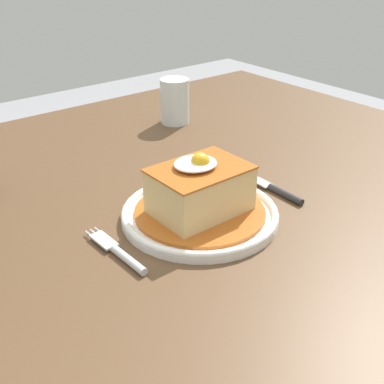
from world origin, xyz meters
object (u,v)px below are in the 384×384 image
main_plate (200,214)px  fork (120,253)px  knife (276,189)px  drinking_glass (175,104)px

main_plate → fork: (-0.16, -0.01, -0.00)m
knife → main_plate: bearing=174.8°
knife → drinking_glass: drinking_glass is taller
drinking_glass → knife: bearing=-101.3°
fork → knife: size_ratio=0.86×
fork → drinking_glass: (0.40, 0.39, 0.04)m
main_plate → drinking_glass: 0.45m
main_plate → fork: size_ratio=1.77×
main_plate → drinking_glass: bearing=57.8°
main_plate → drinking_glass: size_ratio=2.39×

